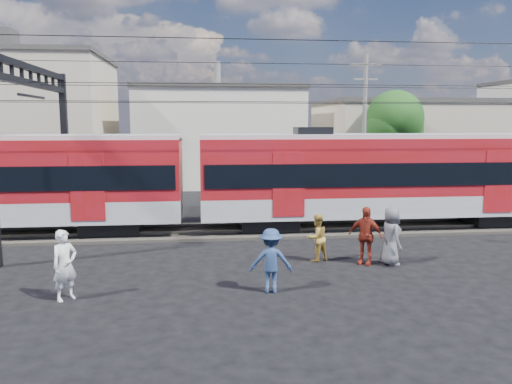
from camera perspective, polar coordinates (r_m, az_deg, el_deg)
The scene contains 16 objects.
ground at distance 14.23m, azimuth 7.72°, elevation -11.28°, with size 120.00×120.00×0.00m, color black.
track_bed at distance 21.78m, azimuth 2.67°, elevation -4.27°, with size 70.00×3.40×0.12m, color #2D2823.
rail_near at distance 21.03m, azimuth 2.98°, elevation -4.38°, with size 70.00×0.12×0.12m, color #59544C.
rail_far at distance 22.48m, azimuth 2.37°, elevation -3.57°, with size 70.00×0.12×0.12m, color #59544C.
commuter_train at distance 22.66m, azimuth 14.88°, elevation 1.95°, with size 50.30×3.08×4.17m.
catenary at distance 21.70m, azimuth -20.71°, elevation 8.68°, with size 70.00×9.30×7.52m.
building_west at distance 39.48m, azimuth -26.72°, elevation 7.10°, with size 14.28×10.20×9.30m.
building_midwest at distance 40.06m, azimuth -4.37°, elevation 6.49°, with size 12.24×12.24×7.30m.
building_mideast at distance 40.90m, azimuth 18.91°, elevation 5.42°, with size 16.32×10.20×6.30m.
utility_pole_mid at distance 29.53m, azimuth 12.26°, elevation 7.52°, with size 1.80×0.24×8.50m.
tree_near at distance 33.54m, azimuth 15.80°, elevation 7.65°, with size 3.82×3.64×6.72m.
pedestrian_a at distance 14.20m, azimuth -21.01°, elevation -7.81°, with size 0.69×0.45×1.89m, color silver.
pedestrian_b at distance 17.05m, azimuth 6.98°, elevation -5.19°, with size 0.79×0.61×1.62m, color #B68E39.
pedestrian_c at distance 13.88m, azimuth 1.72°, elevation -7.83°, with size 1.16×0.67×1.79m, color navy.
pedestrian_d at distance 16.90m, azimuth 12.38°, elevation -4.88°, with size 1.14×0.47×1.94m, color maroon.
pedestrian_e at distance 17.03m, azimuth 15.17°, elevation -4.89°, with size 0.95×0.62×1.93m, color #55545A.
Camera 1 is at (-3.30, -13.03, 4.68)m, focal length 35.00 mm.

